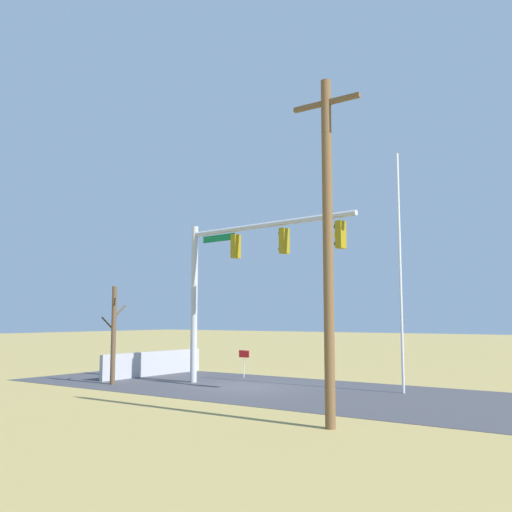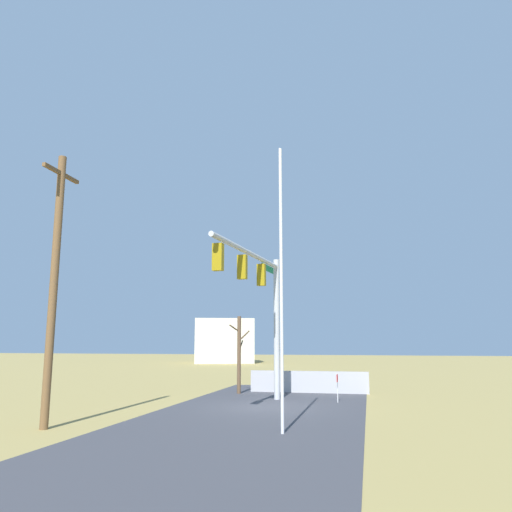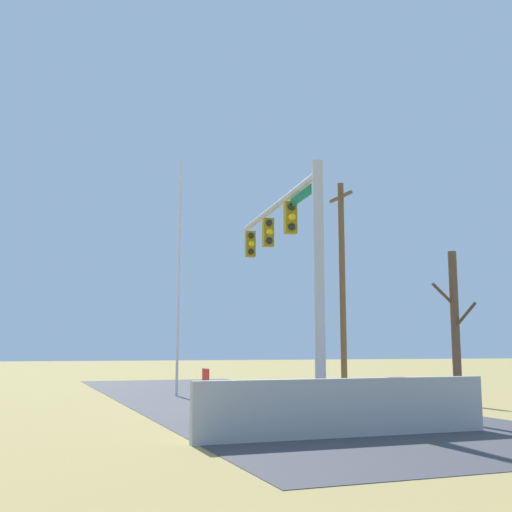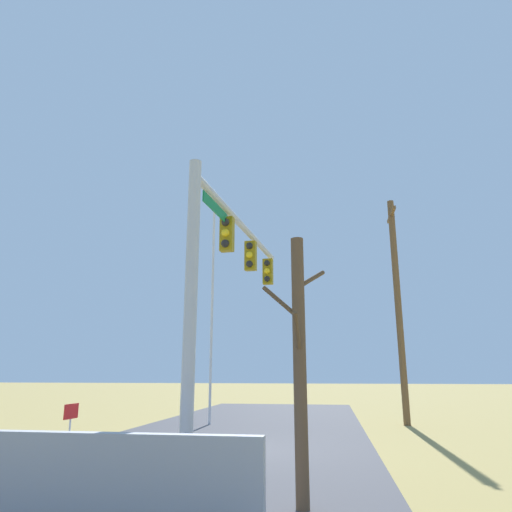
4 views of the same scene
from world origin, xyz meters
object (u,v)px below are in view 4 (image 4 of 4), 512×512
(signal_mast, at_px, (227,263))
(flagpole, at_px, (212,308))
(utility_pole, at_px, (398,302))
(bare_tree, at_px, (299,361))
(open_sign, at_px, (71,419))

(signal_mast, relative_size, flagpole, 0.91)
(utility_pole, height_order, bare_tree, utility_pole)
(signal_mast, height_order, flagpole, flagpole)
(signal_mast, distance_m, bare_tree, 5.84)
(open_sign, bearing_deg, utility_pole, 136.04)
(open_sign, bearing_deg, bare_tree, 61.98)
(utility_pole, xyz_separation_m, bare_tree, (11.57, -3.20, -2.54))
(flagpole, bearing_deg, bare_tree, 21.11)
(utility_pole, bearing_deg, signal_mast, -38.01)
(flagpole, xyz_separation_m, bare_tree, (10.70, 4.13, -2.36))
(bare_tree, xyz_separation_m, open_sign, (-2.80, -5.26, -1.15))
(flagpole, height_order, utility_pole, utility_pole)
(bare_tree, bearing_deg, open_sign, -118.02)
(flagpole, bearing_deg, signal_mast, 17.88)
(signal_mast, bearing_deg, flagpole, -162.12)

